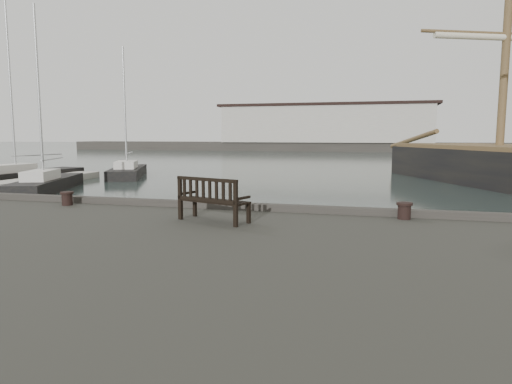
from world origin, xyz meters
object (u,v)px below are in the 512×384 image
at_px(bollard_left, 67,199).
at_px(yacht_b, 22,178).
at_px(bench, 213,208).
at_px(yacht_c, 47,187).
at_px(yacht_d, 128,174).
at_px(bollard_right, 404,211).

bearing_deg(bollard_left, yacht_b, 134.85).
bearing_deg(bench, bollard_left, -175.35).
distance_m(bench, yacht_c, 22.60).
bearing_deg(yacht_c, yacht_d, 71.49).
xyz_separation_m(bollard_right, yacht_c, (-21.34, 13.33, -1.52)).
bearing_deg(yacht_d, bench, -79.16).
relative_size(bollard_left, yacht_c, 0.03).
relative_size(yacht_c, yacht_d, 1.05).
relative_size(bollard_left, yacht_d, 0.03).
distance_m(bench, yacht_b, 30.04).
bearing_deg(bollard_right, yacht_b, 146.84).
height_order(bollard_right, yacht_b, yacht_b).
height_order(yacht_b, yacht_c, yacht_b).
xyz_separation_m(bollard_right, yacht_d, (-21.69, 23.83, -1.53)).
bearing_deg(yacht_c, bollard_left, -68.87).
relative_size(bench, yacht_c, 0.15).
bearing_deg(bollard_left, bollard_right, 1.42).
relative_size(yacht_b, yacht_c, 1.16).
relative_size(bench, yacht_d, 0.16).
height_order(bollard_left, yacht_b, yacht_b).
xyz_separation_m(bollard_left, yacht_d, (-12.37, 24.06, -1.52)).
distance_m(bollard_left, yacht_b, 25.53).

